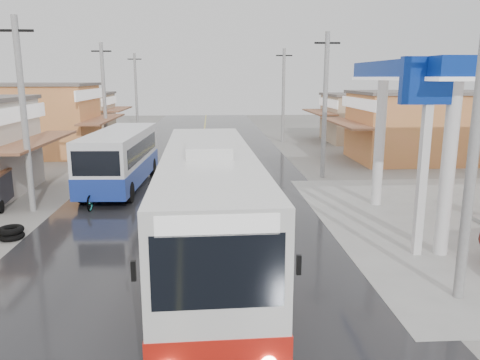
% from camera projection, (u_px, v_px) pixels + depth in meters
% --- Properties ---
extents(ground, '(120.00, 120.00, 0.00)m').
position_uv_depth(ground, '(187.00, 306.00, 11.71)').
color(ground, slate).
rests_on(ground, ground).
extents(road, '(12.00, 90.00, 0.02)m').
position_uv_depth(road, '(200.00, 179.00, 26.33)').
color(road, black).
rests_on(road, ground).
extents(centre_line, '(0.15, 90.00, 0.01)m').
position_uv_depth(centre_line, '(200.00, 178.00, 26.32)').
color(centre_line, '#D8CC4C').
rests_on(centre_line, road).
extents(utility_poles_left, '(1.60, 50.00, 8.00)m').
position_uv_depth(utility_poles_left, '(78.00, 177.00, 26.87)').
color(utility_poles_left, gray).
rests_on(utility_poles_left, ground).
extents(utility_poles_right, '(1.60, 36.00, 8.00)m').
position_uv_depth(utility_poles_right, '(322.00, 177.00, 26.76)').
color(utility_poles_right, gray).
rests_on(utility_poles_right, ground).
extents(coach_bus, '(3.05, 12.30, 3.82)m').
position_uv_depth(coach_bus, '(209.00, 208.00, 13.71)').
color(coach_bus, silver).
rests_on(coach_bus, road).
extents(second_bus, '(2.79, 8.89, 2.91)m').
position_uv_depth(second_bus, '(121.00, 158.00, 23.91)').
color(second_bus, silver).
rests_on(second_bus, road).
extents(cyclist, '(0.83, 2.11, 2.24)m').
position_uv_depth(cyclist, '(94.00, 191.00, 20.39)').
color(cyclist, black).
rests_on(cyclist, ground).
extents(tyre_stack, '(0.88, 0.88, 0.45)m').
position_uv_depth(tyre_stack, '(11.00, 233.00, 16.51)').
color(tyre_stack, black).
rests_on(tyre_stack, ground).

